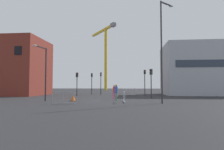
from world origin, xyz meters
TOP-DOWN VIEW (x-y plane):
  - ground at (0.00, 0.00)m, footprint 160.00×160.00m
  - brick_building at (-16.50, 10.14)m, footprint 9.04×8.56m
  - office_block at (14.77, 14.12)m, footprint 12.62×8.95m
  - construction_crane at (-5.90, 44.15)m, footprint 10.30×14.28m
  - streetlamp_tall at (5.51, -2.80)m, footprint 1.45×1.23m
  - streetlamp_short at (-6.42, -1.49)m, footprint 0.58×2.07m
  - traffic_light_near at (5.10, 3.61)m, footprint 0.38×0.36m
  - traffic_light_verge at (-4.52, 14.27)m, footprint 0.39×0.30m
  - traffic_light_crosswalk at (-2.75, 13.73)m, footprint 0.30×0.39m
  - traffic_light_median at (4.89, 11.46)m, footprint 0.38×0.28m
  - traffic_light_far at (-5.63, 8.31)m, footprint 0.36×0.37m
  - pedestrian_walking at (1.01, -0.08)m, footprint 0.34×0.34m
  - pedestrian_waiting at (0.59, 2.54)m, footprint 0.34×0.34m
  - safety_barrier_rear at (2.33, 11.43)m, footprint 2.03×0.16m
  - safety_barrier_front at (1.93, -2.03)m, footprint 0.28×2.22m
  - safety_barrier_right_run at (-3.31, -4.42)m, footprint 2.08×0.06m
  - traffic_cone_striped at (-3.47, -0.85)m, footprint 0.68×0.68m

SIDE VIEW (x-z plane):
  - ground at x=0.00m, z-range 0.00..0.00m
  - traffic_cone_striped at x=-3.47m, z-range -0.02..0.66m
  - safety_barrier_rear at x=2.33m, z-range 0.02..1.10m
  - safety_barrier_right_run at x=-3.31m, z-range 0.02..1.10m
  - safety_barrier_front at x=1.93m, z-range 0.02..1.10m
  - pedestrian_waiting at x=0.59m, z-range 0.14..1.85m
  - pedestrian_walking at x=1.01m, z-range 0.15..1.89m
  - traffic_light_far at x=-5.63m, z-range 0.64..4.24m
  - traffic_light_near at x=5.10m, z-range 0.65..4.33m
  - traffic_light_verge at x=-4.52m, z-range 0.67..4.54m
  - traffic_light_crosswalk at x=-2.75m, z-range 0.68..4.67m
  - traffic_light_median at x=4.89m, z-range 0.71..4.89m
  - streetlamp_short at x=-6.42m, z-range 0.66..6.28m
  - office_block at x=14.77m, z-range 0.00..8.68m
  - brick_building at x=-16.50m, z-range 0.00..9.34m
  - streetlamp_tall at x=5.51m, z-range 0.69..10.17m
  - construction_crane at x=-5.90m, z-range 3.56..24.91m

